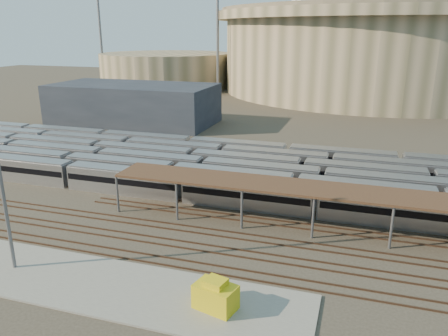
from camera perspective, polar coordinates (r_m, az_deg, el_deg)
ground at (r=56.11m, az=-7.17°, el=-7.14°), size 420.00×420.00×0.00m
apron at (r=47.22m, az=-20.70°, el=-13.14°), size 50.00×9.00×0.20m
subway_trains at (r=72.76m, az=-3.89°, el=0.32°), size 119.78×23.90×3.60m
inspection_shed at (r=53.34m, az=16.62°, el=-3.30°), size 60.30×6.00×5.30m
empty_tracks at (r=52.04m, az=-9.48°, el=-9.20°), size 170.00×9.62×0.18m
stadium at (r=186.24m, az=19.17°, el=14.53°), size 124.00×124.00×32.50m
secondary_arena at (r=194.89m, az=-7.51°, el=12.62°), size 56.00×56.00×14.00m
service_building at (r=117.45m, az=-11.76°, el=8.23°), size 42.00×20.00×10.00m
floodlight_0 at (r=164.52m, az=-0.83°, el=16.63°), size 4.00×1.00×38.40m
floodlight_1 at (r=197.54m, az=-15.81°, el=16.16°), size 4.00×1.00×38.40m
floodlight_3 at (r=208.56m, az=9.18°, el=16.62°), size 4.00×1.00×38.40m
yellow_equipment at (r=39.30m, az=-1.12°, el=-16.46°), size 4.05×3.08×2.25m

